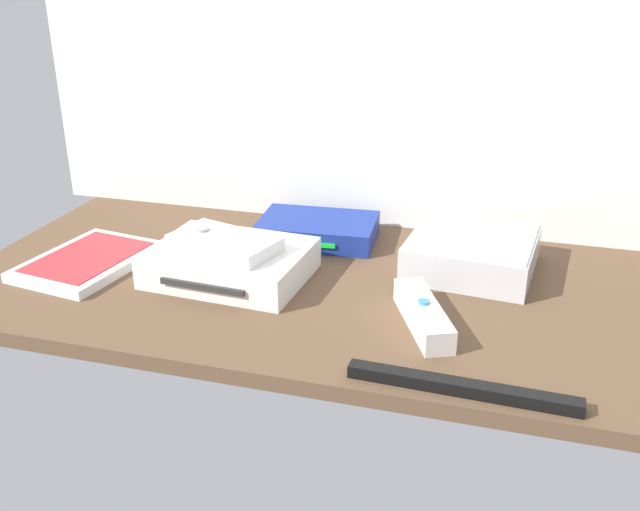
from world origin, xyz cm
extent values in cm
cube|color=brown|center=(0.00, 0.00, -1.00)|extent=(100.00, 48.00, 2.00)
cube|color=white|center=(0.00, 24.60, 32.00)|extent=(110.00, 1.20, 64.00)
cube|color=white|center=(-12.43, -1.76, 2.20)|extent=(21.99, 17.32, 4.40)
cube|color=#2D2D2D|center=(-12.96, -9.94, 2.20)|extent=(12.01, 1.37, 0.80)
cube|color=silver|center=(19.57, 9.99, 2.50)|extent=(18.67, 18.67, 5.00)
cube|color=silver|center=(19.57, 9.99, 5.15)|extent=(17.92, 17.92, 0.30)
cube|color=white|center=(-33.74, -3.95, 0.70)|extent=(16.27, 20.81, 1.40)
cube|color=#B72D33|center=(-33.74, -3.95, 1.48)|extent=(13.45, 17.81, 0.16)
cube|color=navy|center=(-4.67, 14.94, 1.70)|extent=(18.78, 13.20, 3.40)
cube|color=#19D833|center=(-4.25, 8.75, 1.70)|extent=(8.01, 0.94, 0.60)
cube|color=white|center=(15.36, -8.37, 1.50)|extent=(9.38, 14.97, 3.00)
cylinder|color=#387FDB|center=(15.36, -8.37, 3.20)|extent=(1.40, 1.40, 0.40)
cube|color=white|center=(-12.74, -2.61, 5.40)|extent=(16.07, 11.72, 2.00)
cylinder|color=#99999E|center=(-16.58, -1.49, 6.60)|extent=(2.48, 2.48, 0.40)
cube|color=black|center=(21.35, -21.57, 0.70)|extent=(24.05, 2.64, 1.40)
camera|label=1|loc=(24.19, -84.44, 41.82)|focal=39.67mm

